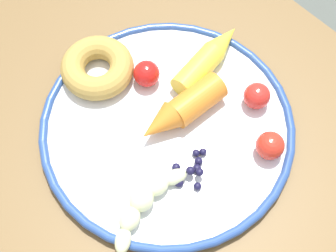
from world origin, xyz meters
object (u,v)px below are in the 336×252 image
object	(u,v)px
blueberry_pile	(191,169)
banana	(145,203)
dining_table	(145,176)
carrot_yellow	(209,58)
donut	(97,68)
carrot_orange	(182,111)
plate	(168,127)
tomato_mid	(270,146)
tomato_near	(257,96)
tomato_far	(146,74)

from	to	relation	value
blueberry_pile	banana	bearing A→B (deg)	-94.41
dining_table	carrot_yellow	distance (m)	0.21
carrot_yellow	donut	bearing A→B (deg)	-126.54
carrot_orange	carrot_yellow	xyz separation A→B (m)	(-0.04, 0.09, -0.00)
plate	donut	size ratio (longest dim) A/B	3.37
tomato_mid	plate	bearing A→B (deg)	-148.58
carrot_yellow	blueberry_pile	size ratio (longest dim) A/B	2.26
plate	carrot_orange	world-z (taller)	carrot_orange
carrot_orange	blueberry_pile	world-z (taller)	carrot_orange
tomato_near	tomato_far	bearing A→B (deg)	-145.90
carrot_yellow	tomato_far	bearing A→B (deg)	-114.98
donut	blueberry_pile	xyz separation A→B (m)	(0.20, -0.01, -0.01)
carrot_orange	blueberry_pile	size ratio (longest dim) A/B	2.16
plate	tomato_far	size ratio (longest dim) A/B	9.39
carrot_yellow	tomato_near	distance (m)	0.09
banana	tomato_far	distance (m)	0.19
plate	tomato_mid	xyz separation A→B (m)	(0.12, 0.07, 0.02)
carrot_yellow	banana	bearing A→B (deg)	-64.73
carrot_orange	carrot_yellow	world-z (taller)	carrot_orange
carrot_orange	tomato_mid	world-z (taller)	carrot_orange
banana	blueberry_pile	xyz separation A→B (m)	(0.01, 0.07, -0.01)
dining_table	plate	bearing A→B (deg)	87.84
dining_table	tomato_near	xyz separation A→B (m)	(0.06, 0.16, 0.13)
dining_table	plate	xyz separation A→B (m)	(0.00, 0.05, 0.11)
carrot_orange	tomato_mid	distance (m)	0.12
plate	carrot_orange	size ratio (longest dim) A/B	2.67
plate	carrot_orange	bearing A→B (deg)	81.34
carrot_yellow	blueberry_pile	bearing A→B (deg)	-52.21
tomato_near	carrot_yellow	bearing A→B (deg)	-177.71
donut	tomato_near	bearing A→B (deg)	35.41
plate	dining_table	bearing A→B (deg)	-92.16
carrot_orange	donut	world-z (taller)	carrot_orange
carrot_orange	carrot_yellow	bearing A→B (deg)	113.58
carrot_yellow	plate	bearing A→B (deg)	-72.49
dining_table	tomato_near	bearing A→B (deg)	70.52
banana	dining_table	bearing A→B (deg)	141.92
donut	blueberry_pile	distance (m)	0.20
carrot_orange	donut	distance (m)	0.14
donut	tomato_far	xyz separation A→B (m)	(0.06, 0.04, 0.00)
plate	tomato_mid	distance (m)	0.14
carrot_yellow	carrot_orange	bearing A→B (deg)	-66.42
carrot_yellow	donut	size ratio (longest dim) A/B	1.32
plate	donut	world-z (taller)	donut
dining_table	tomato_near	distance (m)	0.22
dining_table	carrot_orange	world-z (taller)	carrot_orange
carrot_orange	donut	size ratio (longest dim) A/B	1.26
banana	carrot_yellow	size ratio (longest dim) A/B	1.02
blueberry_pile	tomato_near	size ratio (longest dim) A/B	1.65
donut	tomato_mid	xyz separation A→B (m)	(0.25, 0.09, 0.00)
carrot_orange	donut	xyz separation A→B (m)	(-0.13, -0.04, -0.00)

